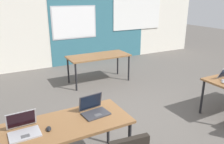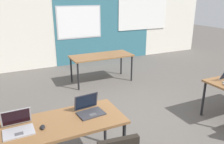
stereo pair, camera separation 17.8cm
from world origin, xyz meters
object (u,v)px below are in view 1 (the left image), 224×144
Objects in this scene: mouse_near_left_end at (49,129)px; mouse_near_right_inner at (224,83)px; desk_near_left at (65,128)px; laptop_near_left_inner at (94,110)px; laptop_near_left_end at (23,129)px; desk_far_center at (99,58)px.

mouse_near_left_end is 1.04× the size of mouse_near_right_inner.
mouse_near_left_end is at bearing -165.51° from desk_near_left.
laptop_near_left_inner is (0.42, 0.07, 0.11)m from desk_near_left.
laptop_near_left_inner reaches higher than laptop_near_left_end.
laptop_near_left_end is (-0.45, 0.02, 0.11)m from desk_near_left.
desk_near_left is at bearing -176.70° from laptop_near_left_inner.
desk_near_left is 0.44m from laptop_near_left_inner.
desk_far_center is 3.04m from laptop_near_left_inner.
laptop_near_left_inner is (0.87, 0.05, 0.00)m from laptop_near_left_end.
desk_near_left is 0.22m from mouse_near_left_end.
mouse_near_left_end reaches higher than desk_near_left.
laptop_near_left_inner is (-1.33, -2.73, 0.11)m from desk_far_center.
desk_far_center is 14.93× the size of mouse_near_left_end.
laptop_near_left_end is 3.28× the size of mouse_near_right_inner.
desk_far_center is 3.04m from mouse_near_right_inner.
mouse_near_right_inner is 2.43m from laptop_near_left_inner.
desk_near_left is 4.75× the size of laptop_near_left_end.
desk_far_center is 4.75× the size of laptop_near_left_end.
laptop_near_left_end reaches higher than mouse_near_right_inner.
laptop_near_left_end reaches higher than desk_far_center.
mouse_near_left_end is 0.30× the size of laptop_near_left_inner.
laptop_near_left_inner is at bearing 9.35° from desk_near_left.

